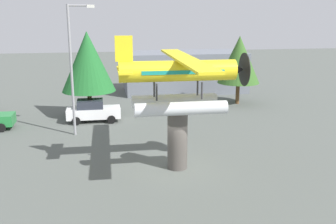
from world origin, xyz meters
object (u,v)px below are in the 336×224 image
floatplane_monument (180,80)px  streetlight_primary (74,62)px  car_mid_white (93,111)px  tree_center_back (239,60)px  tree_east (88,62)px  display_pedestal (177,140)px  storefront_building (184,72)px

floatplane_monument → streetlight_primary: (-5.92, 7.31, 0.18)m
car_mid_white → tree_center_back: tree_center_back is taller
tree_east → car_mid_white: bearing=-81.1°
floatplane_monument → tree_center_back: floatplane_monument is taller
floatplane_monument → tree_center_back: size_ratio=1.62×
display_pedestal → car_mid_white: (-4.72, 10.68, -0.77)m
floatplane_monument → car_mid_white: (-4.85, 10.69, -4.08)m
display_pedestal → tree_center_back: 17.39m
display_pedestal → tree_east: bearing=112.0°
floatplane_monument → storefront_building: floatplane_monument is taller
streetlight_primary → floatplane_monument: bearing=-51.0°
storefront_building → tree_east: size_ratio=1.86×
storefront_building → tree_east: (-10.15, -9.70, 2.44)m
tree_center_back → streetlight_primary: bearing=-152.9°
tree_east → tree_center_back: size_ratio=1.10×
display_pedestal → car_mid_white: display_pedestal is taller
tree_east → tree_center_back: tree_east is taller
car_mid_white → tree_east: 4.06m
car_mid_white → storefront_building: bearing=48.8°
display_pedestal → streetlight_primary: 9.96m
car_mid_white → streetlight_primary: (-1.06, -3.37, 4.27)m
car_mid_white → tree_center_back: bearing=16.8°
display_pedestal → floatplane_monument: bearing=-0.8°
streetlight_primary → tree_center_back: (14.59, 7.46, -0.94)m
display_pedestal → storefront_building: 22.61m
storefront_building → display_pedestal: bearing=-103.2°
streetlight_primary → car_mid_white: bearing=72.5°
tree_east → floatplane_monument: bearing=-67.5°
streetlight_primary → storefront_building: bearing=53.3°
floatplane_monument → streetlight_primary: size_ratio=1.16×
streetlight_primary → tree_east: (0.81, 4.99, -0.55)m
storefront_building → tree_center_back: tree_center_back is taller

